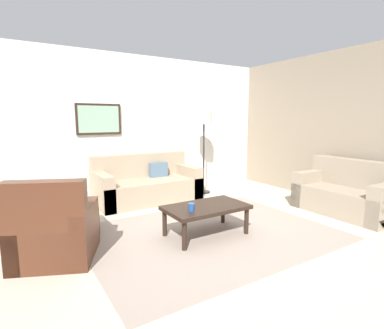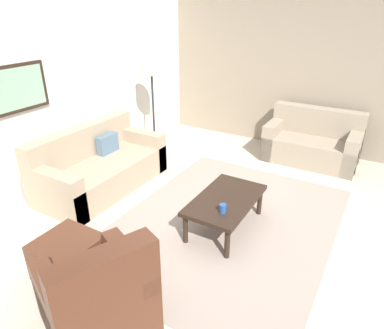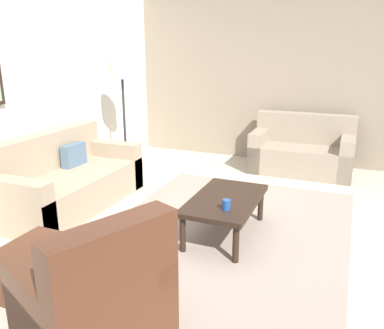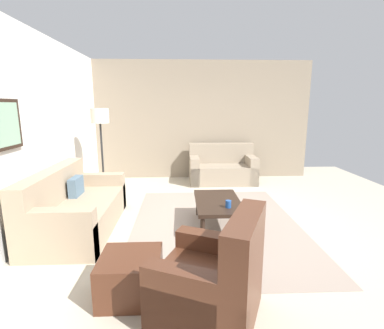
% 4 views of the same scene
% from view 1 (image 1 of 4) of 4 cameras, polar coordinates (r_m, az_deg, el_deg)
% --- Properties ---
extents(ground_plane, '(8.00, 8.00, 0.00)m').
position_cam_1_polar(ground_plane, '(4.21, 3.50, -12.99)').
color(ground_plane, '#B2A893').
extents(rear_partition, '(6.00, 0.12, 2.80)m').
position_cam_1_polar(rear_partition, '(6.22, -10.47, 7.14)').
color(rear_partition, silver).
rests_on(rear_partition, ground_plane).
extents(stone_feature_panel, '(0.12, 5.20, 2.80)m').
position_cam_1_polar(stone_feature_panel, '(6.16, 27.20, 6.31)').
color(stone_feature_panel, gray).
rests_on(stone_feature_panel, ground_plane).
extents(area_rug, '(3.25, 2.47, 0.01)m').
position_cam_1_polar(area_rug, '(4.21, 3.50, -12.94)').
color(area_rug, gray).
rests_on(area_rug, ground_plane).
extents(couch_main, '(1.92, 0.95, 0.88)m').
position_cam_1_polar(couch_main, '(5.85, -8.85, -3.84)').
color(couch_main, gray).
rests_on(couch_main, ground_plane).
extents(couch_loveseat, '(0.81, 1.50, 0.88)m').
position_cam_1_polar(couch_loveseat, '(5.63, 27.55, -5.17)').
color(couch_loveseat, gray).
rests_on(couch_loveseat, ground_plane).
extents(armchair_leather, '(1.05, 1.05, 0.95)m').
position_cam_1_polar(armchair_leather, '(3.67, -24.84, -12.05)').
color(armchair_leather, '#4C2819').
rests_on(armchair_leather, ground_plane).
extents(ottoman, '(0.56, 0.56, 0.40)m').
position_cam_1_polar(ottoman, '(4.45, -21.69, -9.65)').
color(ottoman, '#4C2819').
rests_on(ottoman, ground_plane).
extents(coffee_table, '(1.10, 0.64, 0.41)m').
position_cam_1_polar(coffee_table, '(4.04, 2.69, -8.54)').
color(coffee_table, black).
rests_on(coffee_table, ground_plane).
extents(cup, '(0.08, 0.08, 0.10)m').
position_cam_1_polar(cup, '(3.77, -0.12, -8.16)').
color(cup, '#1E478C').
rests_on(cup, coffee_table).
extents(lamp_standing, '(0.32, 0.32, 1.71)m').
position_cam_1_polar(lamp_standing, '(6.21, 2.28, 7.35)').
color(lamp_standing, black).
rests_on(lamp_standing, ground_plane).
extents(framed_artwork, '(0.83, 0.04, 0.57)m').
position_cam_1_polar(framed_artwork, '(5.89, -17.37, 8.27)').
color(framed_artwork, black).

